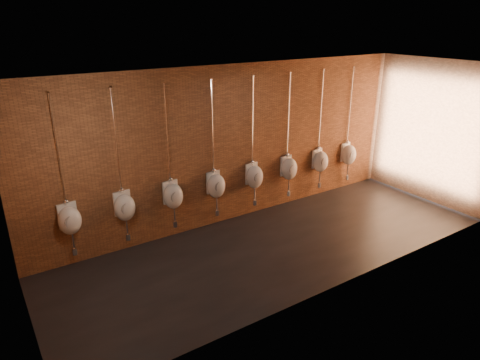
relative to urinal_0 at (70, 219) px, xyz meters
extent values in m
plane|color=black|center=(3.35, -1.37, -0.90)|extent=(8.50, 8.50, 0.00)
cube|color=black|center=(3.35, -1.37, 2.30)|extent=(8.50, 3.00, 0.04)
cube|color=#995E37|center=(3.35, 0.13, 0.70)|extent=(8.50, 0.04, 3.20)
cube|color=#995E37|center=(3.35, -2.87, 0.70)|extent=(8.50, 0.04, 3.20)
cube|color=#995E37|center=(-0.90, -1.37, 0.70)|extent=(0.04, 3.00, 3.20)
cube|color=#995E37|center=(7.60, -1.37, 0.70)|extent=(0.04, 3.00, 3.20)
ellipsoid|color=white|center=(0.00, -0.01, -0.02)|extent=(0.43, 0.38, 0.50)
cube|color=white|center=(0.00, 0.11, 0.03)|extent=(0.32, 0.09, 0.45)
cylinder|color=#979797|center=(0.00, -0.14, 0.01)|extent=(0.22, 0.05, 0.22)
cylinder|color=white|center=(0.00, 0.09, 1.14)|extent=(0.03, 0.03, 1.82)
sphere|color=white|center=(0.00, 0.08, 0.29)|extent=(0.09, 0.09, 0.09)
cylinder|color=white|center=(0.00, 0.09, 2.05)|extent=(0.06, 0.06, 0.01)
cylinder|color=white|center=(0.00, -0.01, -0.37)|extent=(0.04, 0.04, 0.33)
cylinder|color=white|center=(0.00, -0.01, -0.60)|extent=(0.09, 0.09, 0.12)
cylinder|color=white|center=(0.00, 0.07, -0.60)|extent=(0.04, 0.16, 0.04)
ellipsoid|color=white|center=(0.93, -0.01, -0.02)|extent=(0.43, 0.38, 0.50)
cube|color=white|center=(0.93, 0.11, 0.03)|extent=(0.32, 0.09, 0.45)
cylinder|color=#979797|center=(0.93, -0.14, 0.01)|extent=(0.22, 0.05, 0.22)
cylinder|color=white|center=(0.93, 0.09, 1.14)|extent=(0.03, 0.03, 1.82)
sphere|color=white|center=(0.93, 0.08, 0.29)|extent=(0.09, 0.09, 0.09)
cylinder|color=white|center=(0.93, 0.09, 2.05)|extent=(0.06, 0.06, 0.01)
cylinder|color=white|center=(0.93, -0.01, -0.37)|extent=(0.04, 0.04, 0.33)
cylinder|color=white|center=(0.93, -0.01, -0.60)|extent=(0.09, 0.09, 0.12)
cylinder|color=white|center=(0.93, 0.07, -0.60)|extent=(0.04, 0.16, 0.04)
ellipsoid|color=white|center=(1.86, -0.01, -0.02)|extent=(0.43, 0.38, 0.50)
cube|color=white|center=(1.86, 0.11, 0.03)|extent=(0.32, 0.09, 0.45)
cylinder|color=#979797|center=(1.86, -0.14, 0.01)|extent=(0.22, 0.05, 0.22)
cylinder|color=white|center=(1.86, 0.09, 1.14)|extent=(0.03, 0.03, 1.82)
sphere|color=white|center=(1.86, 0.08, 0.29)|extent=(0.09, 0.09, 0.09)
cylinder|color=white|center=(1.86, 0.09, 2.05)|extent=(0.06, 0.06, 0.01)
cylinder|color=white|center=(1.86, -0.01, -0.37)|extent=(0.04, 0.04, 0.33)
cylinder|color=white|center=(1.86, -0.01, -0.60)|extent=(0.09, 0.09, 0.12)
cylinder|color=white|center=(1.86, 0.07, -0.60)|extent=(0.04, 0.16, 0.04)
ellipsoid|color=white|center=(2.80, -0.01, -0.02)|extent=(0.43, 0.38, 0.50)
cube|color=white|center=(2.80, 0.11, 0.03)|extent=(0.32, 0.09, 0.45)
cylinder|color=#979797|center=(2.80, -0.14, 0.01)|extent=(0.22, 0.05, 0.22)
cylinder|color=white|center=(2.80, 0.09, 1.14)|extent=(0.03, 0.03, 1.82)
sphere|color=white|center=(2.80, 0.08, 0.29)|extent=(0.09, 0.09, 0.09)
cylinder|color=white|center=(2.80, 0.09, 2.05)|extent=(0.06, 0.06, 0.01)
cylinder|color=white|center=(2.80, -0.01, -0.37)|extent=(0.04, 0.04, 0.33)
cylinder|color=white|center=(2.80, -0.01, -0.60)|extent=(0.09, 0.09, 0.12)
cylinder|color=white|center=(2.80, 0.07, -0.60)|extent=(0.04, 0.16, 0.04)
ellipsoid|color=white|center=(3.73, -0.01, -0.02)|extent=(0.43, 0.38, 0.50)
cube|color=white|center=(3.73, 0.11, 0.03)|extent=(0.32, 0.09, 0.45)
cylinder|color=#979797|center=(3.73, -0.14, 0.01)|extent=(0.22, 0.05, 0.22)
cylinder|color=white|center=(3.73, 0.09, 1.14)|extent=(0.03, 0.03, 1.82)
sphere|color=white|center=(3.73, 0.08, 0.29)|extent=(0.09, 0.09, 0.09)
cylinder|color=white|center=(3.73, 0.09, 2.05)|extent=(0.06, 0.06, 0.01)
cylinder|color=white|center=(3.73, -0.01, -0.37)|extent=(0.04, 0.04, 0.33)
cylinder|color=white|center=(3.73, -0.01, -0.60)|extent=(0.09, 0.09, 0.12)
cylinder|color=white|center=(3.73, 0.07, -0.60)|extent=(0.04, 0.16, 0.04)
ellipsoid|color=white|center=(4.66, -0.01, -0.02)|extent=(0.43, 0.38, 0.50)
cube|color=white|center=(4.66, 0.11, 0.03)|extent=(0.32, 0.09, 0.45)
cylinder|color=#979797|center=(4.66, -0.14, 0.01)|extent=(0.22, 0.05, 0.22)
cylinder|color=white|center=(4.66, 0.09, 1.14)|extent=(0.03, 0.03, 1.82)
sphere|color=white|center=(4.66, 0.08, 0.29)|extent=(0.09, 0.09, 0.09)
cylinder|color=white|center=(4.66, 0.09, 2.05)|extent=(0.06, 0.06, 0.01)
cylinder|color=white|center=(4.66, -0.01, -0.37)|extent=(0.04, 0.04, 0.33)
cylinder|color=white|center=(4.66, -0.01, -0.60)|extent=(0.09, 0.09, 0.12)
cylinder|color=white|center=(4.66, 0.07, -0.60)|extent=(0.04, 0.16, 0.04)
ellipsoid|color=white|center=(5.59, -0.01, -0.02)|extent=(0.43, 0.38, 0.50)
cube|color=white|center=(5.59, 0.11, 0.03)|extent=(0.32, 0.09, 0.45)
cylinder|color=#979797|center=(5.59, -0.14, 0.01)|extent=(0.22, 0.05, 0.22)
cylinder|color=white|center=(5.59, 0.09, 1.14)|extent=(0.03, 0.03, 1.82)
sphere|color=white|center=(5.59, 0.08, 0.29)|extent=(0.09, 0.09, 0.09)
cylinder|color=white|center=(5.59, 0.09, 2.05)|extent=(0.06, 0.06, 0.01)
cylinder|color=white|center=(5.59, -0.01, -0.37)|extent=(0.04, 0.04, 0.33)
cylinder|color=white|center=(5.59, -0.01, -0.60)|extent=(0.09, 0.09, 0.12)
cylinder|color=white|center=(5.59, 0.07, -0.60)|extent=(0.04, 0.16, 0.04)
ellipsoid|color=white|center=(6.52, -0.01, -0.02)|extent=(0.43, 0.38, 0.50)
cube|color=white|center=(6.52, 0.11, 0.03)|extent=(0.32, 0.09, 0.45)
cylinder|color=#979797|center=(6.52, -0.14, 0.01)|extent=(0.22, 0.05, 0.22)
cylinder|color=white|center=(6.52, 0.09, 1.14)|extent=(0.03, 0.03, 1.82)
sphere|color=white|center=(6.52, 0.08, 0.29)|extent=(0.09, 0.09, 0.09)
cylinder|color=white|center=(6.52, 0.09, 2.05)|extent=(0.06, 0.06, 0.01)
cylinder|color=white|center=(6.52, -0.01, -0.37)|extent=(0.04, 0.04, 0.33)
cylinder|color=white|center=(6.52, -0.01, -0.60)|extent=(0.09, 0.09, 0.12)
cylinder|color=white|center=(6.52, 0.07, -0.60)|extent=(0.04, 0.16, 0.04)
camera|label=1|loc=(-1.12, -6.85, 3.13)|focal=32.00mm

